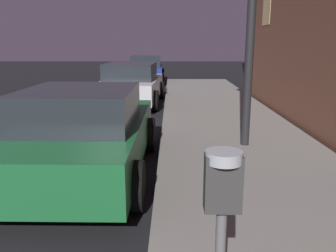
% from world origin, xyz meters
% --- Properties ---
extents(parking_meter, '(0.19, 0.19, 1.41)m').
position_xyz_m(parking_meter, '(4.49, 0.39, 1.22)').
color(parking_meter, '#59595B').
rests_on(parking_meter, sidewalk).
extents(car_green, '(2.09, 4.11, 1.43)m').
position_xyz_m(car_green, '(2.85, 4.04, 0.70)').
color(car_green, '#19592D').
rests_on(car_green, ground).
extents(car_silver, '(2.21, 4.22, 1.43)m').
position_xyz_m(car_silver, '(2.85, 10.72, 0.70)').
color(car_silver, '#B7B7BF').
rests_on(car_silver, ground).
extents(car_blue, '(2.04, 4.46, 1.43)m').
position_xyz_m(car_blue, '(2.85, 17.65, 0.70)').
color(car_blue, navy).
rests_on(car_blue, ground).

